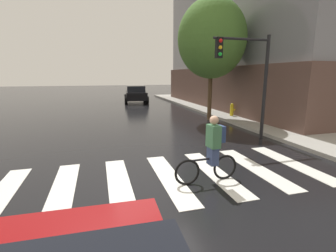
{
  "coord_description": "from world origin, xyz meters",
  "views": [
    {
      "loc": [
        -1.47,
        -5.78,
        2.65
      ],
      "look_at": [
        0.52,
        1.17,
        1.13
      ],
      "focal_mm": 26.12,
      "sensor_mm": 36.0,
      "label": 1
    }
  ],
  "objects_px": {
    "sedan_mid": "(136,94)",
    "cyclist": "(212,149)",
    "traffic_light_near": "(249,69)",
    "fire_hydrant": "(232,110)",
    "street_tree_near": "(212,39)"
  },
  "relations": [
    {
      "from": "sedan_mid",
      "to": "cyclist",
      "type": "height_order",
      "value": "cyclist"
    },
    {
      "from": "cyclist",
      "to": "traffic_light_near",
      "type": "height_order",
      "value": "traffic_light_near"
    },
    {
      "from": "cyclist",
      "to": "traffic_light_near",
      "type": "distance_m",
      "value": 5.08
    },
    {
      "from": "sedan_mid",
      "to": "fire_hydrant",
      "type": "distance_m",
      "value": 11.53
    },
    {
      "from": "traffic_light_near",
      "to": "street_tree_near",
      "type": "distance_m",
      "value": 4.97
    },
    {
      "from": "sedan_mid",
      "to": "cyclist",
      "type": "bearing_deg",
      "value": -92.9
    },
    {
      "from": "cyclist",
      "to": "street_tree_near",
      "type": "xyz_separation_m",
      "value": [
        3.74,
        8.03,
        3.8
      ]
    },
    {
      "from": "sedan_mid",
      "to": "street_tree_near",
      "type": "relative_size",
      "value": 0.71
    },
    {
      "from": "sedan_mid",
      "to": "fire_hydrant",
      "type": "bearing_deg",
      "value": -67.53
    },
    {
      "from": "sedan_mid",
      "to": "traffic_light_near",
      "type": "relative_size",
      "value": 1.16
    },
    {
      "from": "sedan_mid",
      "to": "cyclist",
      "type": "xyz_separation_m",
      "value": [
        -0.96,
        -18.85,
        0.01
      ]
    },
    {
      "from": "sedan_mid",
      "to": "street_tree_near",
      "type": "height_order",
      "value": "street_tree_near"
    },
    {
      "from": "traffic_light_near",
      "to": "sedan_mid",
      "type": "bearing_deg",
      "value": 98.19
    },
    {
      "from": "cyclist",
      "to": "street_tree_near",
      "type": "bearing_deg",
      "value": 65.01
    },
    {
      "from": "traffic_light_near",
      "to": "street_tree_near",
      "type": "bearing_deg",
      "value": 83.01
    }
  ]
}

